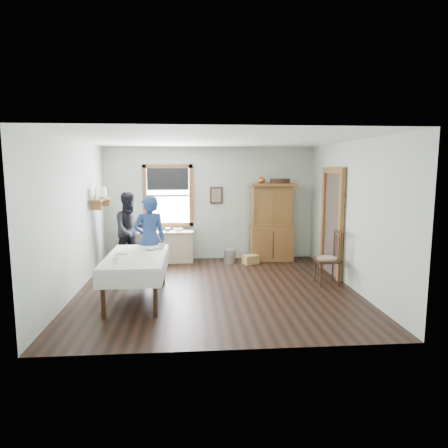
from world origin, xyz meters
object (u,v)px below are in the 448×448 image
object	(u,v)px
work_counter	(166,247)
spindle_chair	(328,258)
china_hutch	(272,222)
dining_table	(137,277)
figure_dark	(131,233)
pail	(230,256)
woman_blue	(150,243)
wicker_basket	(250,259)

from	to	relation	value
work_counter	spindle_chair	xyz separation A→B (m)	(3.18, -2.07, 0.15)
china_hutch	dining_table	distance (m)	3.95
dining_table	figure_dark	xyz separation A→B (m)	(-0.41, 2.21, 0.40)
pail	figure_dark	size ratio (longest dim) A/B	0.20
china_hutch	spindle_chair	xyz separation A→B (m)	(0.67, -2.07, -0.40)
china_hutch	figure_dark	world-z (taller)	china_hutch
woman_blue	figure_dark	world-z (taller)	woman_blue
work_counter	figure_dark	distance (m)	0.97
wicker_basket	figure_dark	bearing A→B (deg)	-177.25
china_hutch	figure_dark	xyz separation A→B (m)	(-3.25, -0.48, -0.14)
spindle_chair	figure_dark	size ratio (longest dim) A/B	0.66
work_counter	dining_table	xyz separation A→B (m)	(-0.33, -2.68, 0.01)
china_hutch	spindle_chair	distance (m)	2.22
dining_table	pail	distance (m)	3.11
wicker_basket	work_counter	bearing A→B (deg)	170.09
woman_blue	spindle_chair	bearing A→B (deg)	157.36
pail	wicker_basket	bearing A→B (deg)	-19.92
figure_dark	pail	bearing A→B (deg)	-19.20
china_hutch	dining_table	xyz separation A→B (m)	(-2.84, -2.69, -0.54)
pail	figure_dark	xyz separation A→B (m)	(-2.23, -0.30, 0.63)
dining_table	wicker_basket	world-z (taller)	dining_table
dining_table	woman_blue	distance (m)	1.04
figure_dark	work_counter	bearing A→B (deg)	5.79
work_counter	wicker_basket	world-z (taller)	work_counter
woman_blue	dining_table	bearing A→B (deg)	65.16
spindle_chair	woman_blue	distance (m)	3.40
pail	woman_blue	distance (m)	2.39
pail	work_counter	bearing A→B (deg)	173.39
spindle_chair	woman_blue	bearing A→B (deg)	175.75
wicker_basket	dining_table	bearing A→B (deg)	-134.34
work_counter	spindle_chair	bearing A→B (deg)	-35.23
china_hutch	work_counter	bearing A→B (deg)	-179.67
work_counter	pail	size ratio (longest dim) A/B	4.21
work_counter	dining_table	size ratio (longest dim) A/B	0.68
work_counter	china_hutch	size ratio (longest dim) A/B	0.70
spindle_chair	pail	bearing A→B (deg)	133.08
work_counter	china_hutch	world-z (taller)	china_hutch
spindle_chair	figure_dark	xyz separation A→B (m)	(-3.92, 1.60, 0.26)
spindle_chair	pail	distance (m)	2.57
dining_table	woman_blue	bearing A→B (deg)	82.14
woman_blue	figure_dark	size ratio (longest dim) A/B	1.01
woman_blue	work_counter	bearing A→B (deg)	-113.44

